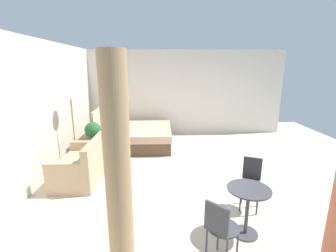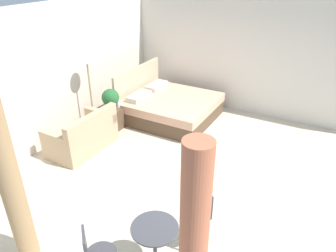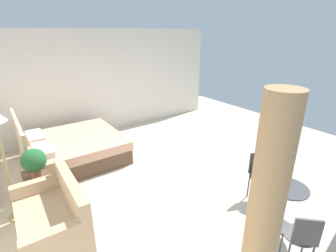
{
  "view_description": "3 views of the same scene",
  "coord_description": "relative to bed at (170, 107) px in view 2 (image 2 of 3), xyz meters",
  "views": [
    {
      "loc": [
        -5.07,
        0.86,
        2.3
      ],
      "look_at": [
        0.13,
        0.7,
        0.99
      ],
      "focal_mm": 25.35,
      "sensor_mm": 36.0,
      "label": 1
    },
    {
      "loc": [
        -4.6,
        -1.83,
        3.56
      ],
      "look_at": [
        -0.31,
        0.56,
        0.98
      ],
      "focal_mm": 34.16,
      "sensor_mm": 36.0,
      "label": 2
    },
    {
      "loc": [
        -3.71,
        2.82,
        2.81
      ],
      "look_at": [
        0.04,
        0.17,
        1.05
      ],
      "focal_mm": 26.91,
      "sensor_mm": 36.0,
      "label": 3
    }
  ],
  "objects": [
    {
      "name": "cafe_chair_near_window",
      "position": [
        -4.47,
        -1.46,
        0.22
      ],
      "size": [
        0.54,
        0.54,
        0.85
      ],
      "color": "#3F3F44",
      "rests_on": "ground"
    },
    {
      "name": "bed",
      "position": [
        0.0,
        0.0,
        0.0
      ],
      "size": [
        1.94,
        2.04,
        1.18
      ],
      "color": "brown",
      "rests_on": "ground"
    },
    {
      "name": "cafe_chair_near_couch",
      "position": [
        -3.28,
        -2.27,
        0.22
      ],
      "size": [
        0.48,
        0.48,
        0.85
      ],
      "color": "#2D2D33",
      "rests_on": "ground"
    },
    {
      "name": "wall_right",
      "position": [
        1.38,
        -1.66,
        1.12
      ],
      "size": [
        0.12,
        6.66,
        2.84
      ],
      "primitive_type": "cube",
      "color": "silver",
      "rests_on": "ground"
    },
    {
      "name": "nightstand",
      "position": [
        -1.08,
        0.87,
        -0.06
      ],
      "size": [
        0.49,
        0.4,
        0.49
      ],
      "color": "brown",
      "rests_on": "ground"
    },
    {
      "name": "vase",
      "position": [
        -0.96,
        0.84,
        0.27
      ],
      "size": [
        0.1,
        0.1,
        0.18
      ],
      "color": "silver",
      "rests_on": "nightstand"
    },
    {
      "name": "potted_plant",
      "position": [
        -1.18,
        0.86,
        0.49
      ],
      "size": [
        0.39,
        0.39,
        0.51
      ],
      "color": "#935B3D",
      "rests_on": "nightstand"
    },
    {
      "name": "floor_lamp",
      "position": [
        -1.38,
        1.25,
        1.23
      ],
      "size": [
        0.33,
        0.33,
        1.82
      ],
      "color": "#99844C",
      "rests_on": "ground"
    },
    {
      "name": "ground_plane",
      "position": [
        -1.73,
        -1.66,
        -0.31
      ],
      "size": [
        9.21,
        9.66,
        0.02
      ],
      "primitive_type": "cube",
      "color": "beige"
    },
    {
      "name": "curtain_right",
      "position": [
        -4.58,
        -0.36,
        0.93
      ],
      "size": [
        0.27,
        0.27,
        2.46
      ],
      "color": "tan",
      "rests_on": "ground"
    },
    {
      "name": "wall_back",
      "position": [
        -1.73,
        1.67,
        1.12
      ],
      "size": [
        9.21,
        0.12,
        2.84
      ],
      "primitive_type": "cube",
      "color": "silver",
      "rests_on": "ground"
    },
    {
      "name": "balcony_table",
      "position": [
        -3.95,
        -1.98,
        0.19
      ],
      "size": [
        0.59,
        0.59,
        0.71
      ],
      "color": "#3F3F44",
      "rests_on": "ground"
    },
    {
      "name": "couch",
      "position": [
        -2.17,
        0.84,
        -0.0
      ],
      "size": [
        1.4,
        0.83,
        0.86
      ],
      "color": "tan",
      "rests_on": "ground"
    }
  ]
}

